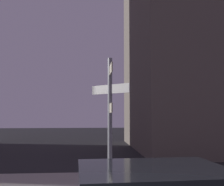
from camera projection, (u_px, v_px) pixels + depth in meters
The scene contains 2 objects.
sidewalk_kerb at pixel (59, 186), 7.77m from camera, with size 40.00×2.93×0.14m, color #9E9991.
signpost at pixel (110, 110), 7.26m from camera, with size 0.94×1.46×3.49m.
Camera 1 is at (0.86, -1.32, 2.14)m, focal length 43.87 mm.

